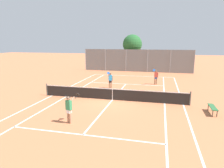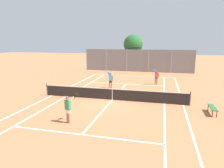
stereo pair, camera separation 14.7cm
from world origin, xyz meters
The scene contains 11 objects.
ground_plane centered at (0.00, 0.00, 0.00)m, with size 120.00×120.00×0.00m, color #C67047.
court_line_markings centered at (0.00, 0.00, 0.00)m, with size 11.10×23.90×0.01m.
tennis_net centered at (0.00, 0.00, 0.51)m, with size 12.00×0.10×1.07m.
player_near_side centered at (-1.34, -5.15, 0.93)m, with size 0.83×0.70×1.77m.
player_far_left centered at (-1.17, 3.92, 0.93)m, with size 0.44×0.88×1.77m.
player_far_right centered at (3.24, 6.98, 0.93)m, with size 0.62×0.77×1.77m.
loose_tennis_ball_0 centered at (3.27, 9.03, 0.03)m, with size 0.07×0.07×0.07m, color #D1DB33.
loose_tennis_ball_2 centered at (1.75, 7.01, 0.03)m, with size 0.07×0.07×0.07m, color #D1DB33.
courtside_bench centered at (7.17, -1.45, 0.41)m, with size 0.36×1.50×0.47m.
back_fence centered at (0.00, 16.06, 1.74)m, with size 17.05×0.08×3.48m.
tree_behind_left centered at (-1.00, 17.96, 4.15)m, with size 3.14×3.14×5.80m.
Camera 1 is at (3.68, -15.22, 4.69)m, focal length 32.00 mm.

